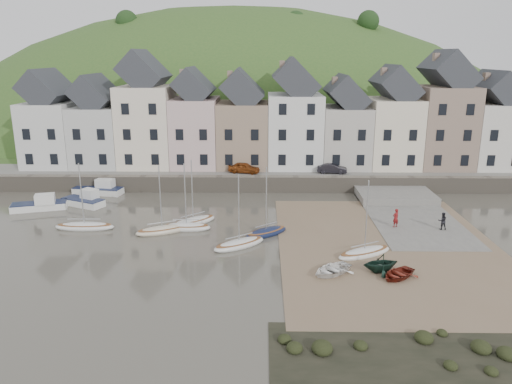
{
  "coord_description": "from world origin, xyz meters",
  "views": [
    {
      "loc": [
        0.66,
        -38.1,
        15.3
      ],
      "look_at": [
        0.0,
        6.0,
        3.0
      ],
      "focal_mm": 34.83,
      "sensor_mm": 36.0,
      "label": 1
    }
  ],
  "objects_px": {
    "rowboat_red": "(398,274)",
    "car_right": "(332,168)",
    "sailboat_0": "(85,226)",
    "rowboat_green": "(381,263)",
    "car_left": "(244,168)",
    "person_dark": "(442,221)",
    "person_red": "(396,218)",
    "rowboat_white": "(331,269)"
  },
  "relations": [
    {
      "from": "sailboat_0",
      "to": "rowboat_green",
      "type": "height_order",
      "value": "sailboat_0"
    },
    {
      "from": "rowboat_green",
      "to": "car_right",
      "type": "relative_size",
      "value": 0.76
    },
    {
      "from": "rowboat_red",
      "to": "person_red",
      "type": "relative_size",
      "value": 1.71
    },
    {
      "from": "rowboat_green",
      "to": "person_red",
      "type": "xyz_separation_m",
      "value": [
        3.52,
        9.56,
        0.22
      ]
    },
    {
      "from": "person_dark",
      "to": "car_right",
      "type": "bearing_deg",
      "value": -62.02
    },
    {
      "from": "person_red",
      "to": "person_dark",
      "type": "distance_m",
      "value": 4.06
    },
    {
      "from": "car_left",
      "to": "car_right",
      "type": "height_order",
      "value": "car_left"
    },
    {
      "from": "car_left",
      "to": "person_dark",
      "type": "bearing_deg",
      "value": -115.42
    },
    {
      "from": "rowboat_green",
      "to": "person_dark",
      "type": "relative_size",
      "value": 1.67
    },
    {
      "from": "rowboat_white",
      "to": "rowboat_red",
      "type": "relative_size",
      "value": 1.11
    },
    {
      "from": "sailboat_0",
      "to": "rowboat_green",
      "type": "xyz_separation_m",
      "value": [
        24.66,
        -8.93,
        0.5
      ]
    },
    {
      "from": "rowboat_white",
      "to": "car_left",
      "type": "bearing_deg",
      "value": 157.7
    },
    {
      "from": "rowboat_white",
      "to": "person_dark",
      "type": "relative_size",
      "value": 2.06
    },
    {
      "from": "rowboat_red",
      "to": "car_left",
      "type": "xyz_separation_m",
      "value": [
        -11.79,
        25.38,
        1.87
      ]
    },
    {
      "from": "person_red",
      "to": "person_dark",
      "type": "height_order",
      "value": "person_red"
    },
    {
      "from": "rowboat_green",
      "to": "person_red",
      "type": "bearing_deg",
      "value": 145.53
    },
    {
      "from": "person_dark",
      "to": "rowboat_red",
      "type": "bearing_deg",
      "value": 57.81
    },
    {
      "from": "rowboat_green",
      "to": "rowboat_red",
      "type": "bearing_deg",
      "value": 31.08
    },
    {
      "from": "sailboat_0",
      "to": "person_dark",
      "type": "distance_m",
      "value": 32.2
    },
    {
      "from": "sailboat_0",
      "to": "car_left",
      "type": "relative_size",
      "value": 1.69
    },
    {
      "from": "rowboat_white",
      "to": "rowboat_red",
      "type": "bearing_deg",
      "value": 44.2
    },
    {
      "from": "person_red",
      "to": "person_dark",
      "type": "xyz_separation_m",
      "value": [
        4.02,
        -0.57,
        -0.07
      ]
    },
    {
      "from": "rowboat_white",
      "to": "rowboat_green",
      "type": "xyz_separation_m",
      "value": [
        3.58,
        0.41,
        0.36
      ]
    },
    {
      "from": "rowboat_red",
      "to": "car_right",
      "type": "relative_size",
      "value": 0.85
    },
    {
      "from": "rowboat_red",
      "to": "sailboat_0",
      "type": "bearing_deg",
      "value": -152.02
    },
    {
      "from": "car_left",
      "to": "rowboat_white",
      "type": "bearing_deg",
      "value": -149.19
    },
    {
      "from": "sailboat_0",
      "to": "car_left",
      "type": "height_order",
      "value": "sailboat_0"
    },
    {
      "from": "sailboat_0",
      "to": "person_dark",
      "type": "bearing_deg",
      "value": 0.1
    },
    {
      "from": "sailboat_0",
      "to": "rowboat_white",
      "type": "xyz_separation_m",
      "value": [
        21.08,
        -9.35,
        0.14
      ]
    },
    {
      "from": "sailboat_0",
      "to": "person_red",
      "type": "xyz_separation_m",
      "value": [
        28.17,
        0.63,
        0.72
      ]
    },
    {
      "from": "rowboat_green",
      "to": "car_right",
      "type": "height_order",
      "value": "car_right"
    },
    {
      "from": "sailboat_0",
      "to": "person_dark",
      "type": "xyz_separation_m",
      "value": [
        32.2,
        0.06,
        0.66
      ]
    },
    {
      "from": "rowboat_green",
      "to": "rowboat_red",
      "type": "relative_size",
      "value": 0.9
    },
    {
      "from": "car_left",
      "to": "car_right",
      "type": "distance_m",
      "value": 10.47
    },
    {
      "from": "person_dark",
      "to": "car_right",
      "type": "relative_size",
      "value": 0.46
    },
    {
      "from": "car_left",
      "to": "rowboat_red",
      "type": "bearing_deg",
      "value": -140.47
    },
    {
      "from": "sailboat_0",
      "to": "rowboat_green",
      "type": "bearing_deg",
      "value": -19.92
    },
    {
      "from": "person_red",
      "to": "car_left",
      "type": "distance_m",
      "value": 20.63
    },
    {
      "from": "person_red",
      "to": "car_left",
      "type": "relative_size",
      "value": 0.46
    },
    {
      "from": "rowboat_red",
      "to": "rowboat_white",
      "type": "bearing_deg",
      "value": -138.17
    },
    {
      "from": "sailboat_0",
      "to": "car_right",
      "type": "relative_size",
      "value": 1.81
    },
    {
      "from": "car_right",
      "to": "sailboat_0",
      "type": "bearing_deg",
      "value": 131.61
    }
  ]
}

